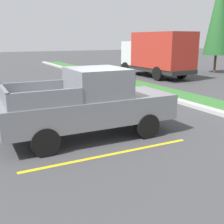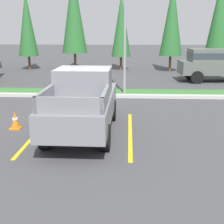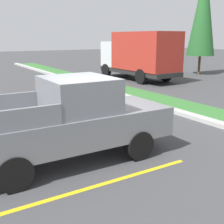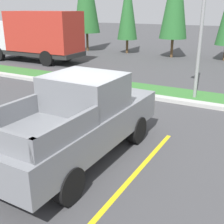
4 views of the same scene
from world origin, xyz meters
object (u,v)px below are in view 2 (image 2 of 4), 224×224
at_px(cypress_tree_rightmost, 172,19).
at_px(cypress_tree_center, 74,12).
at_px(pickup_truck_main, 83,102).
at_px(cypress_tree_far_right, 219,15).
at_px(cypress_tree_left_inner, 27,24).
at_px(cypress_tree_right_inner, 121,25).
at_px(street_light, 125,16).
at_px(traffic_cone, 15,121).
at_px(suv_distant, 215,62).

bearing_deg(cypress_tree_rightmost, cypress_tree_center, 178.31).
relative_size(pickup_truck_main, cypress_tree_center, 0.66).
height_order(cypress_tree_center, cypress_tree_rightmost, cypress_tree_center).
bearing_deg(pickup_truck_main, cypress_tree_rightmost, 73.36).
bearing_deg(cypress_tree_far_right, cypress_tree_center, 179.37).
height_order(cypress_tree_left_inner, cypress_tree_rightmost, cypress_tree_rightmost).
bearing_deg(cypress_tree_center, cypress_tree_far_right, -0.63).
height_order(cypress_tree_center, cypress_tree_right_inner, cypress_tree_center).
height_order(pickup_truck_main, cypress_tree_center, cypress_tree_center).
xyz_separation_m(cypress_tree_left_inner, cypress_tree_right_inner, (7.77, 0.16, -0.09)).
bearing_deg(cypress_tree_right_inner, cypress_tree_left_inner, -178.81).
distance_m(pickup_truck_main, cypress_tree_rightmost, 17.16).
height_order(pickup_truck_main, cypress_tree_far_right, cypress_tree_far_right).
relative_size(street_light, cypress_tree_rightmost, 0.98).
xyz_separation_m(cypress_tree_center, traffic_cone, (0.56, -16.16, -4.36)).
relative_size(pickup_truck_main, suv_distant, 1.11).
xyz_separation_m(suv_distant, cypress_tree_rightmost, (-2.21, 5.20, 2.86)).
bearing_deg(cypress_tree_far_right, suv_distant, -105.49).
bearing_deg(cypress_tree_left_inner, suv_distant, -22.40).
bearing_deg(cypress_tree_left_inner, street_light, -51.66).
height_order(cypress_tree_far_right, traffic_cone, cypress_tree_far_right).
height_order(pickup_truck_main, cypress_tree_left_inner, cypress_tree_left_inner).
xyz_separation_m(cypress_tree_far_right, traffic_cone, (-10.92, -16.03, -4.08)).
bearing_deg(cypress_tree_far_right, pickup_truck_main, -117.62).
height_order(pickup_truck_main, cypress_tree_right_inner, cypress_tree_right_inner).
bearing_deg(traffic_cone, cypress_tree_far_right, 55.75).
bearing_deg(suv_distant, cypress_tree_center, 151.54).
bearing_deg(suv_distant, pickup_truck_main, -122.71).
bearing_deg(street_light, cypress_tree_right_inner, 92.33).
relative_size(cypress_tree_rightmost, traffic_cone, 11.60).
xyz_separation_m(suv_distant, cypress_tree_left_inner, (-13.99, 5.77, 2.47)).
distance_m(cypress_tree_rightmost, traffic_cone, 17.90).
xyz_separation_m(cypress_tree_center, cypress_tree_rightmost, (7.80, -0.23, -0.55)).
bearing_deg(cypress_tree_center, street_light, -67.16).
distance_m(suv_distant, cypress_tree_left_inner, 15.33).
height_order(street_light, traffic_cone, street_light).
height_order(cypress_tree_rightmost, cypress_tree_far_right, cypress_tree_far_right).
distance_m(cypress_tree_right_inner, traffic_cone, 17.29).
bearing_deg(cypress_tree_left_inner, cypress_tree_far_right, -1.73).
distance_m(pickup_truck_main, suv_distant, 13.05).
bearing_deg(cypress_tree_left_inner, cypress_tree_rightmost, -2.77).
relative_size(cypress_tree_center, cypress_tree_rightmost, 1.13).
bearing_deg(cypress_tree_far_right, cypress_tree_left_inner, 178.27).
xyz_separation_m(pickup_truck_main, suv_distant, (7.05, 10.98, 0.20)).
bearing_deg(cypress_tree_right_inner, traffic_cone, -100.99).
relative_size(cypress_tree_left_inner, cypress_tree_center, 0.80).
bearing_deg(cypress_tree_far_right, street_light, -126.21).
distance_m(street_light, traffic_cone, 8.03).
bearing_deg(pickup_truck_main, traffic_cone, 174.17).
height_order(street_light, cypress_tree_far_right, cypress_tree_far_right).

